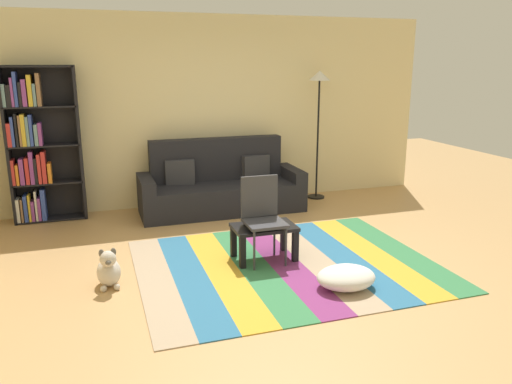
# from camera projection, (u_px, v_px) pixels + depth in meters

# --- Properties ---
(ground_plane) EXTENTS (14.00, 14.00, 0.00)m
(ground_plane) POSITION_uv_depth(u_px,v_px,m) (265.00, 263.00, 5.28)
(ground_plane) COLOR tan
(back_wall) EXTENTS (6.80, 0.10, 2.70)m
(back_wall) POSITION_uv_depth(u_px,v_px,m) (207.00, 111.00, 7.28)
(back_wall) COLOR beige
(back_wall) RESTS_ON ground_plane
(rug) EXTENTS (3.02, 2.41, 0.01)m
(rug) POSITION_uv_depth(u_px,v_px,m) (286.00, 265.00, 5.21)
(rug) COLOR tan
(rug) RESTS_ON ground_plane
(couch) EXTENTS (2.26, 0.80, 1.00)m
(couch) POSITION_uv_depth(u_px,v_px,m) (221.00, 187.00, 7.07)
(couch) COLOR black
(couch) RESTS_ON ground_plane
(bookshelf) EXTENTS (0.90, 0.28, 2.01)m
(bookshelf) POSITION_uv_depth(u_px,v_px,m) (36.00, 146.00, 6.45)
(bookshelf) COLOR black
(bookshelf) RESTS_ON ground_plane
(coffee_table) EXTENTS (0.66, 0.42, 0.37)m
(coffee_table) POSITION_uv_depth(u_px,v_px,m) (264.00, 233.00, 5.30)
(coffee_table) COLOR black
(coffee_table) RESTS_ON rug
(pouf) EXTENTS (0.56, 0.45, 0.20)m
(pouf) POSITION_uv_depth(u_px,v_px,m) (346.00, 277.00, 4.65)
(pouf) COLOR white
(pouf) RESTS_ON rug
(dog) EXTENTS (0.22, 0.35, 0.40)m
(dog) POSITION_uv_depth(u_px,v_px,m) (109.00, 270.00, 4.70)
(dog) COLOR beige
(dog) RESTS_ON ground_plane
(standing_lamp) EXTENTS (0.32, 0.32, 1.92)m
(standing_lamp) POSITION_uv_depth(u_px,v_px,m) (319.00, 93.00, 7.40)
(standing_lamp) COLOR black
(standing_lamp) RESTS_ON ground_plane
(tv_remote) EXTENTS (0.10, 0.16, 0.02)m
(tv_remote) POSITION_uv_depth(u_px,v_px,m) (271.00, 224.00, 5.30)
(tv_remote) COLOR black
(tv_remote) RESTS_ON coffee_table
(folding_chair) EXTENTS (0.40, 0.40, 0.90)m
(folding_chair) POSITION_uv_depth(u_px,v_px,m) (262.00, 212.00, 5.23)
(folding_chair) COLOR #38383D
(folding_chair) RESTS_ON ground_plane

